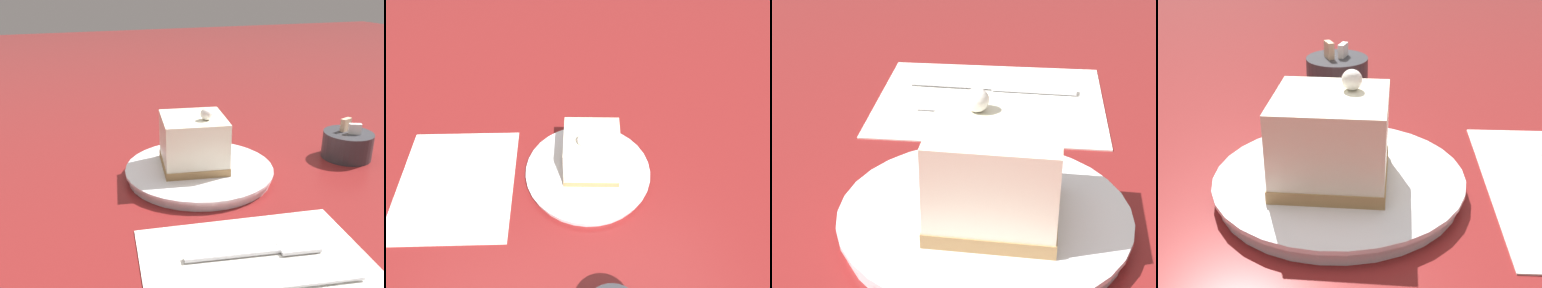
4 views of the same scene
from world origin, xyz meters
TOP-DOWN VIEW (x-y plane):
  - ground_plane at (0.00, 0.00)m, footprint 4.00×4.00m
  - plate at (0.02, 0.01)m, footprint 0.23×0.23m
  - cake_slice at (0.01, 0.00)m, footprint 0.11×0.11m
  - napkin at (0.26, -0.01)m, footprint 0.24×0.27m
  - fork at (0.24, 0.01)m, footprint 0.04×0.16m
  - sugar_bowl at (0.03, 0.27)m, footprint 0.08×0.08m

SIDE VIEW (x-z plane):
  - ground_plane at x=0.00m, z-range 0.00..0.00m
  - napkin at x=0.26m, z-range 0.00..0.00m
  - fork at x=0.24m, z-range 0.00..0.01m
  - plate at x=0.02m, z-range 0.00..0.02m
  - sugar_bowl at x=0.03m, z-range -0.01..0.06m
  - cake_slice at x=0.01m, z-range 0.01..0.10m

